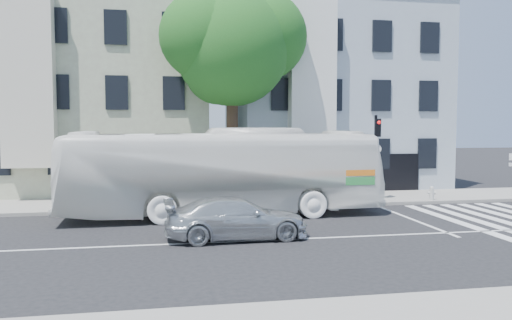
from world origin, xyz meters
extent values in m
plane|color=black|center=(0.00, 0.00, 0.00)|extent=(120.00, 120.00, 0.00)
cube|color=gray|center=(0.00, 8.00, 0.07)|extent=(80.00, 4.00, 0.15)
cube|color=#9D9E84|center=(-7.00, 15.00, 5.50)|extent=(12.00, 10.00, 11.00)
cube|color=#9AA6B8|center=(7.00, 15.00, 5.50)|extent=(12.00, 10.00, 11.00)
cylinder|color=#2D2116|center=(0.00, 8.50, 2.60)|extent=(0.56, 0.56, 5.20)
sphere|color=#1B4E19|center=(0.00, 8.50, 7.50)|extent=(5.60, 5.60, 5.60)
sphere|color=#1B4E19|center=(1.60, 8.90, 8.20)|extent=(4.40, 4.40, 4.40)
sphere|color=#1B4E19|center=(-1.40, 8.20, 8.00)|extent=(4.20, 4.20, 4.20)
sphere|color=#1B4E19|center=(0.30, 9.70, 9.20)|extent=(3.80, 3.80, 3.80)
sphere|color=#1B4E19|center=(-0.60, 9.10, 6.50)|extent=(3.40, 3.40, 3.40)
imported|color=white|center=(-0.89, 4.73, 1.84)|extent=(3.54, 13.29, 3.67)
imported|color=silver|center=(-0.91, 0.44, 0.69)|extent=(2.10, 4.83, 1.38)
cylinder|color=black|center=(6.81, 6.94, 2.13)|extent=(0.14, 0.14, 4.27)
cube|color=black|center=(6.81, 6.69, 3.66)|extent=(0.34, 0.30, 0.86)
sphere|color=red|center=(6.81, 6.56, 3.91)|extent=(0.16, 0.16, 0.16)
cylinder|color=white|center=(6.81, 6.79, 2.64)|extent=(0.43, 0.17, 0.45)
cylinder|color=#B8B8B3|center=(9.46, 6.30, 0.43)|extent=(0.22, 0.22, 0.55)
sphere|color=#B8B8B3|center=(9.46, 6.30, 0.73)|extent=(0.20, 0.20, 0.20)
cylinder|color=#B8B8B3|center=(9.46, 6.30, 0.50)|extent=(0.39, 0.21, 0.13)
camera|label=1|loc=(-3.16, -15.85, 3.78)|focal=35.00mm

